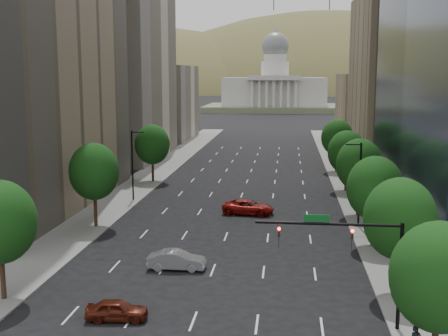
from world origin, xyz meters
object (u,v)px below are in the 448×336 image
(car_silver, at_px, (177,260))
(capitol, at_px, (275,91))
(traffic_signal, at_px, (360,250))
(car_maroon, at_px, (117,310))
(car_red_far, at_px, (248,207))

(car_silver, bearing_deg, capitol, -1.40)
(traffic_signal, height_order, car_maroon, traffic_signal)
(traffic_signal, relative_size, car_maroon, 2.24)
(capitol, distance_m, car_silver, 209.98)
(traffic_signal, distance_m, capitol, 219.99)
(traffic_signal, height_order, car_silver, traffic_signal)
(capitol, height_order, car_red_far, capitol)
(traffic_signal, xyz_separation_m, car_red_far, (-8.97, 29.59, -4.35))
(car_red_far, bearing_deg, car_maroon, 173.65)
(capitol, relative_size, car_silver, 12.48)
(traffic_signal, bearing_deg, car_maroon, -178.70)
(car_maroon, xyz_separation_m, car_silver, (2.00, 10.25, 0.10))
(traffic_signal, relative_size, capitol, 0.15)
(traffic_signal, height_order, capitol, capitol)
(traffic_signal, distance_m, car_maroon, 16.17)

